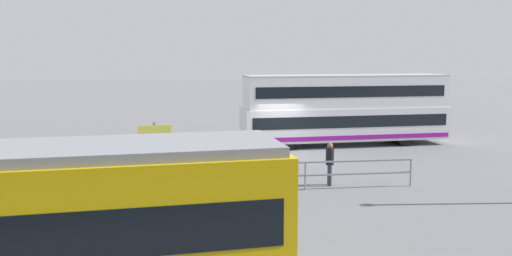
{
  "coord_description": "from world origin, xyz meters",
  "views": [
    {
      "loc": [
        4.11,
        26.58,
        5.11
      ],
      "look_at": [
        2.09,
        6.48,
        2.31
      ],
      "focal_mm": 37.91,
      "sensor_mm": 36.0,
      "label": 1
    }
  ],
  "objects_px": {
    "double_decker_bus": "(345,109)",
    "pedestrian_crossing": "(330,161)",
    "pedestrian_near_railing": "(167,160)",
    "info_sign": "(155,143)"
  },
  "relations": [
    {
      "from": "pedestrian_near_railing",
      "to": "info_sign",
      "type": "xyz_separation_m",
      "value": [
        0.4,
        0.75,
        0.77
      ]
    },
    {
      "from": "double_decker_bus",
      "to": "pedestrian_crossing",
      "type": "xyz_separation_m",
      "value": [
        3.03,
        9.14,
        -1.04
      ]
    },
    {
      "from": "double_decker_bus",
      "to": "pedestrian_near_railing",
      "type": "relative_size",
      "value": 6.59
    },
    {
      "from": "info_sign",
      "to": "pedestrian_near_railing",
      "type": "bearing_deg",
      "value": -118.01
    },
    {
      "from": "double_decker_bus",
      "to": "info_sign",
      "type": "distance_m",
      "value": 13.45
    },
    {
      "from": "double_decker_bus",
      "to": "pedestrian_crossing",
      "type": "bearing_deg",
      "value": 71.65
    },
    {
      "from": "double_decker_bus",
      "to": "info_sign",
      "type": "height_order",
      "value": "double_decker_bus"
    },
    {
      "from": "pedestrian_near_railing",
      "to": "info_sign",
      "type": "distance_m",
      "value": 1.14
    },
    {
      "from": "double_decker_bus",
      "to": "info_sign",
      "type": "xyz_separation_m",
      "value": [
        9.7,
        9.32,
        -0.2
      ]
    },
    {
      "from": "pedestrian_near_railing",
      "to": "pedestrian_crossing",
      "type": "relative_size",
      "value": 1.06
    }
  ]
}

